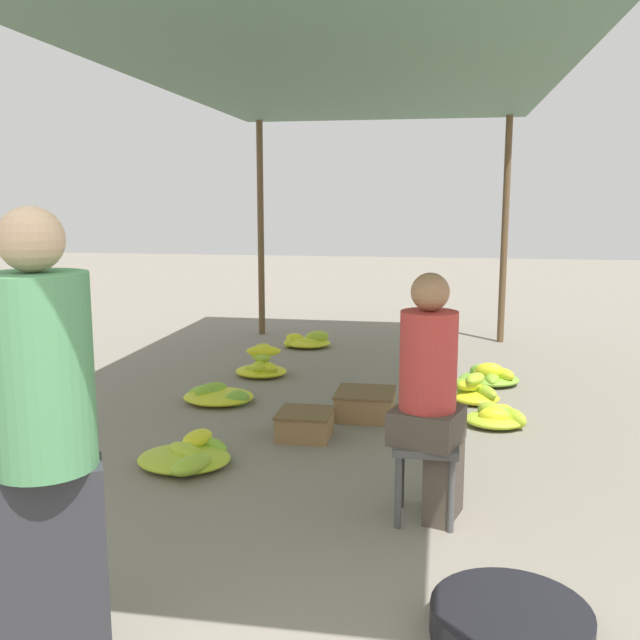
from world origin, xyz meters
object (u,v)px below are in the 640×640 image
(vendor_seated, at_px, (431,393))
(banana_pile_left_0, at_px, (189,456))
(stool, at_px, (426,457))
(vendor_foreground, at_px, (44,442))
(crate_mid, at_px, (365,404))
(banana_pile_left_1, at_px, (262,365))
(banana_pile_left_2, at_px, (308,341))
(basin_black, at_px, (511,623))
(crate_near, at_px, (305,424))
(banana_pile_right_1, at_px, (474,391))
(banana_pile_left_3, at_px, (217,395))
(banana_pile_right_2, at_px, (497,417))
(banana_pile_right_0, at_px, (489,377))

(vendor_seated, height_order, banana_pile_left_0, vendor_seated)
(banana_pile_left_0, bearing_deg, stool, -19.15)
(vendor_foreground, relative_size, crate_mid, 3.66)
(vendor_foreground, bearing_deg, vendor_seated, 49.06)
(banana_pile_left_1, distance_m, banana_pile_left_2, 1.48)
(banana_pile_left_0, height_order, crate_mid, crate_mid)
(basin_black, height_order, crate_near, crate_near)
(vendor_seated, relative_size, banana_pile_right_1, 2.91)
(banana_pile_left_2, xyz_separation_m, banana_pile_left_3, (-0.33, -2.39, -0.01))
(stool, xyz_separation_m, banana_pile_right_2, (0.50, 1.71, -0.28))
(vendor_seated, bearing_deg, banana_pile_left_0, 161.27)
(banana_pile_left_3, xyz_separation_m, crate_mid, (1.29, -0.20, 0.05))
(crate_near, bearing_deg, stool, -53.47)
(banana_pile_left_3, distance_m, crate_near, 1.19)
(vendor_seated, distance_m, banana_pile_right_1, 2.42)
(banana_pile_right_0, bearing_deg, basin_black, -92.24)
(stool, xyz_separation_m, banana_pile_right_1, (0.35, 2.32, -0.25))
(banana_pile_left_2, distance_m, crate_mid, 2.77)
(vendor_foreground, xyz_separation_m, banana_pile_left_2, (-0.19, 5.86, -0.81))
(vendor_seated, relative_size, banana_pile_left_3, 2.18)
(banana_pile_left_0, relative_size, banana_pile_left_2, 1.30)
(banana_pile_right_1, bearing_deg, vendor_foreground, -113.18)
(vendor_seated, xyz_separation_m, banana_pile_left_2, (-1.49, 4.36, -0.63))
(stool, bearing_deg, crate_mid, 106.24)
(banana_pile_left_0, relative_size, banana_pile_right_0, 1.31)
(banana_pile_left_3, bearing_deg, crate_mid, -8.95)
(banana_pile_left_1, relative_size, crate_near, 1.30)
(banana_pile_left_3, height_order, banana_pile_right_2, banana_pile_right_2)
(banana_pile_right_0, distance_m, crate_near, 2.25)
(banana_pile_left_1, relative_size, banana_pile_right_2, 1.04)
(banana_pile_left_0, distance_m, banana_pile_right_0, 3.17)
(banana_pile_left_0, bearing_deg, banana_pile_right_0, 49.84)
(banana_pile_left_3, bearing_deg, banana_pile_right_1, 9.41)
(stool, distance_m, banana_pile_right_0, 3.01)
(vendor_foreground, distance_m, crate_near, 2.84)
(banana_pile_left_2, xyz_separation_m, banana_pile_right_1, (1.83, -2.04, 0.03))
(banana_pile_right_1, height_order, crate_mid, banana_pile_right_1)
(vendor_foreground, height_order, banana_pile_left_0, vendor_foreground)
(banana_pile_right_0, distance_m, banana_pile_right_1, 0.65)
(stool, xyz_separation_m, vendor_seated, (0.02, 0.01, 0.35))
(banana_pile_left_3, bearing_deg, crate_near, -39.79)
(banana_pile_left_0, distance_m, banana_pile_left_3, 1.46)
(vendor_foreground, relative_size, basin_black, 2.67)
(banana_pile_left_2, bearing_deg, stool, -71.31)
(vendor_foreground, relative_size, banana_pile_left_0, 2.34)
(basin_black, bearing_deg, vendor_foreground, -163.68)
(stool, height_order, crate_mid, stool)
(banana_pile_left_0, xyz_separation_m, banana_pile_right_0, (2.05, 2.43, 0.01))
(stool, distance_m, banana_pile_left_0, 1.64)
(banana_pile_right_1, bearing_deg, crate_near, -138.09)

